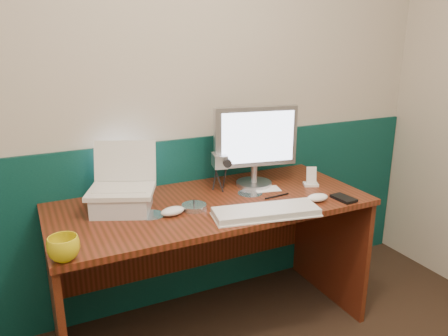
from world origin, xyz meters
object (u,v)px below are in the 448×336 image
desk (212,267)px  mug (64,248)px  laptop (120,168)px  keyboard (266,212)px  monitor (255,145)px  camcorder (220,171)px

desk → mug: 0.91m
laptop → mug: laptop is taller
laptop → keyboard: 0.71m
monitor → mug: (-1.06, -0.44, -0.18)m
desk → monitor: monitor is taller
monitor → desk: bearing=-147.1°
desk → camcorder: camcorder is taller
laptop → mug: (-0.31, -0.38, -0.17)m
keyboard → mug: bearing=-166.9°
monitor → laptop: bearing=-164.6°
desk → mug: mug is taller
desk → keyboard: 0.50m
keyboard → monitor: bearing=78.9°
keyboard → mug: (-0.90, -0.04, 0.03)m
keyboard → mug: 0.90m
desk → keyboard: size_ratio=3.25×
camcorder → laptop: bearing=-159.6°
mug → camcorder: bearing=27.5°
keyboard → desk: bearing=131.6°
desk → laptop: laptop is taller
desk → camcorder: (0.11, 0.14, 0.48)m
camcorder → mug: bearing=-139.2°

